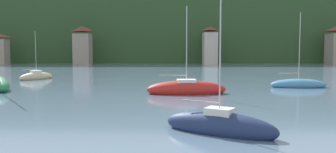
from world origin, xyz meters
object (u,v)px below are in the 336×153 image
sailboat_near_8 (220,126)px  sailboat_mid_3 (187,89)px  shore_building_central (211,46)px  sailboat_mid_1 (300,85)px  sailboat_far_7 (38,77)px  shore_building_westcentral (84,46)px

sailboat_near_8 → sailboat_mid_3: bearing=124.1°
shore_building_central → sailboat_near_8: bearing=-96.4°
sailboat_mid_1 → sailboat_near_8: sailboat_mid_1 is taller
shore_building_central → sailboat_far_7: shore_building_central is taller
shore_building_westcentral → sailboat_near_8: bearing=-71.7°
sailboat_mid_3 → sailboat_mid_1: bearing=20.2°
sailboat_far_7 → sailboat_mid_3: bearing=-96.1°
shore_building_central → sailboat_mid_3: size_ratio=1.18×
sailboat_mid_3 → sailboat_far_7: 22.83m
sailboat_mid_1 → sailboat_mid_3: 12.39m
shore_building_westcentral → sailboat_near_8: size_ratio=1.33×
sailboat_far_7 → sailboat_mid_1: bearing=-75.4°
sailboat_mid_3 → sailboat_near_8: bearing=-90.1°
sailboat_mid_1 → sailboat_mid_3: size_ratio=0.98×
shore_building_central → sailboat_mid_1: size_ratio=1.20×
shore_building_central → sailboat_mid_1: shore_building_central is taller
sailboat_mid_3 → sailboat_far_7: bearing=138.9°
sailboat_mid_1 → sailboat_near_8: size_ratio=1.10×
shore_building_central → sailboat_near_8: (-7.91, -70.64, -4.15)m
sailboat_mid_1 → sailboat_far_7: bearing=165.3°
sailboat_mid_1 → sailboat_far_7: size_ratio=1.21×
shore_building_westcentral → sailboat_far_7: bearing=-84.1°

